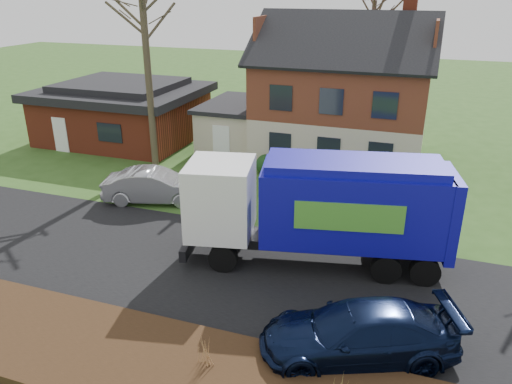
% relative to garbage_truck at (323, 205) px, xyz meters
% --- Properties ---
extents(ground, '(120.00, 120.00, 0.00)m').
position_rel_garbage_truck_xyz_m(ground, '(-3.56, -1.55, -2.28)').
color(ground, '#2D501A').
rests_on(ground, ground).
extents(road, '(80.00, 7.00, 0.02)m').
position_rel_garbage_truck_xyz_m(road, '(-3.56, -1.55, -2.27)').
color(road, black).
rests_on(road, ground).
extents(mulch_verge, '(80.00, 3.50, 0.30)m').
position_rel_garbage_truck_xyz_m(mulch_verge, '(-3.56, -6.85, -2.13)').
color(mulch_verge, black).
rests_on(mulch_verge, ground).
extents(main_house, '(12.95, 8.95, 9.26)m').
position_rel_garbage_truck_xyz_m(main_house, '(-2.07, 12.36, 1.75)').
color(main_house, beige).
rests_on(main_house, ground).
extents(ranch_house, '(9.80, 8.20, 3.70)m').
position_rel_garbage_truck_xyz_m(ranch_house, '(-15.56, 11.45, -0.47)').
color(ranch_house, '#953720').
rests_on(ranch_house, ground).
extents(garbage_truck, '(9.54, 4.31, 3.95)m').
position_rel_garbage_truck_xyz_m(garbage_truck, '(0.00, 0.00, 0.00)').
color(garbage_truck, black).
rests_on(garbage_truck, ground).
extents(silver_sedan, '(4.94, 2.88, 1.54)m').
position_rel_garbage_truck_xyz_m(silver_sedan, '(-8.42, 2.92, -1.51)').
color(silver_sedan, '#A2A4A9').
rests_on(silver_sedan, ground).
extents(navy_wagon, '(5.70, 4.01, 1.53)m').
position_rel_garbage_truck_xyz_m(navy_wagon, '(2.02, -4.56, -1.51)').
color(navy_wagon, black).
rests_on(navy_wagon, ground).
extents(grass_clump_mid, '(0.30, 0.25, 0.84)m').
position_rel_garbage_truck_xyz_m(grass_clump_mid, '(-1.57, -6.47, -1.56)').
color(grass_clump_mid, '#A07346').
rests_on(grass_clump_mid, mulch_verge).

